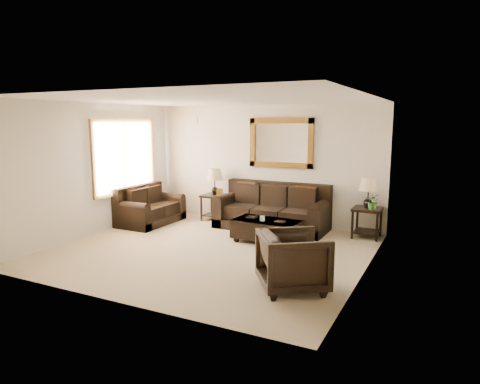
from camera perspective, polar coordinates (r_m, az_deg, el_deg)
The scene contains 11 objects.
room at distance 7.61m, azimuth -4.22°, elevation 2.03°, with size 5.51×5.01×2.71m.
window at distance 9.90m, azimuth -15.12°, elevation 4.60°, with size 0.07×1.96×1.66m.
mirror at distance 9.60m, azimuth 5.46°, elevation 6.53°, with size 1.50×0.06×1.10m.
air_vent at distance 10.65m, azimuth -6.31°, elevation 9.48°, with size 0.25×0.02×0.18m, color #999999.
sofa at distance 9.39m, azimuth 4.35°, elevation -2.71°, with size 2.41×1.04×0.99m.
loveseat at distance 10.07m, azimuth -12.07°, elevation -2.29°, with size 0.92×1.55×0.87m.
end_table_left at distance 10.11m, azimuth -3.36°, elevation 0.72°, with size 0.56×0.56×1.23m.
end_table_right at distance 8.92m, azimuth 16.69°, elevation -0.83°, with size 0.56×0.56×1.23m.
coffee_table at distance 8.32m, azimuth 3.56°, elevation -4.88°, with size 1.33×0.77×0.55m.
armchair at distance 6.03m, azimuth 7.11°, elevation -8.75°, with size 0.88×0.82×0.90m, color black.
potted_plant at distance 8.81m, azimuth 17.33°, elevation -1.43°, with size 0.29×0.32×0.25m, color #2C6020.
Camera 1 is at (3.85, -6.49, 2.32)m, focal length 32.00 mm.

